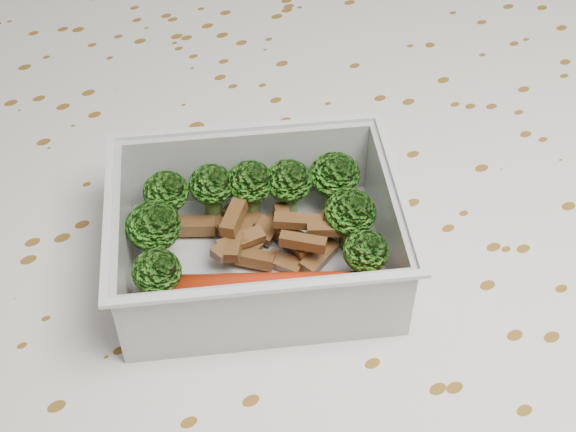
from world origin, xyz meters
TOP-DOWN VIEW (x-y plane):
  - dining_table at (0.00, 0.00)m, footprint 1.40×0.90m
  - tablecloth at (0.00, 0.00)m, footprint 1.46×0.96m
  - lunch_container at (-0.03, -0.00)m, footprint 0.20×0.18m
  - broccoli_florets at (-0.02, 0.01)m, footprint 0.15×0.12m
  - meat_pile at (-0.02, 0.01)m, footprint 0.09×0.08m
  - sausage at (-0.04, -0.04)m, footprint 0.13×0.08m

SIDE VIEW (x-z plane):
  - dining_table at x=0.00m, z-range 0.29..1.04m
  - tablecloth at x=0.00m, z-range 0.62..0.81m
  - meat_pile at x=-0.02m, z-range 0.76..0.78m
  - sausage at x=-0.04m, z-range 0.76..0.78m
  - lunch_container at x=-0.03m, z-range 0.75..0.80m
  - broccoli_florets at x=-0.02m, z-range 0.77..0.81m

